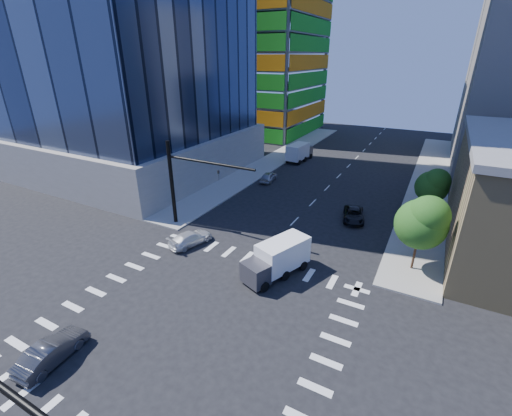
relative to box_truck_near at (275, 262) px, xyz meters
The scene contains 14 objects.
ground 8.13m from the box_truck_near, 107.51° to the right, with size 160.00×160.00×0.00m, color black.
road_markings 8.13m from the box_truck_near, 107.51° to the right, with size 20.00×20.00×0.01m, color silver.
sidewalk_ne 33.91m from the box_truck_near, 72.68° to the left, with size 5.00×60.00×0.15m, color #9A9892.
sidewalk_nw 35.64m from the box_truck_near, 114.75° to the left, with size 5.00×60.00×0.15m, color #9A9892.
construction_building 66.18m from the box_truck_near, 118.79° to the left, with size 25.16×34.50×70.60m.
signal_mast_nw 13.66m from the box_truck_near, 162.78° to the left, with size 10.20×0.40×9.00m.
tree_south 12.45m from the box_truck_near, 31.46° to the left, with size 4.16×4.16×6.82m.
tree_north 21.23m from the box_truck_near, 60.05° to the left, with size 3.54×3.52×5.78m.
car_nb_far 14.20m from the box_truck_near, 76.66° to the left, with size 2.15×4.67×1.30m, color black.
car_sb_near 9.53m from the box_truck_near, behind, with size 1.84×4.52×1.31m, color white.
car_sb_mid 23.68m from the box_truck_near, 117.45° to the left, with size 1.66×4.13×1.41m, color #AAABB2.
car_sb_cross 16.41m from the box_truck_near, 119.26° to the right, with size 1.51×4.34×1.43m, color #49494E.
box_truck_near is the anchor object (origin of this frame).
box_truck_far 35.22m from the box_truck_near, 108.05° to the left, with size 2.97×6.05×3.08m.
Camera 1 is at (12.38, -14.31, 16.89)m, focal length 24.00 mm.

